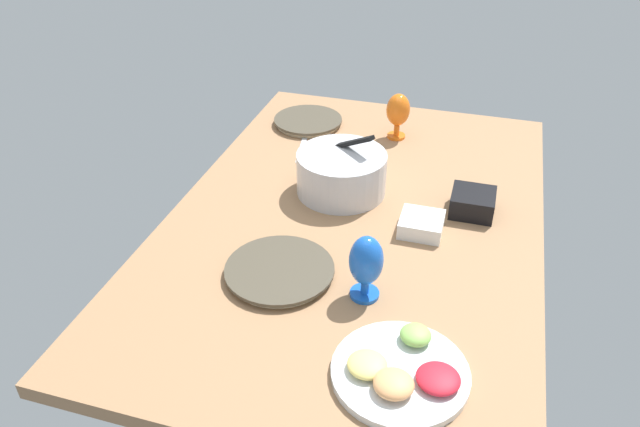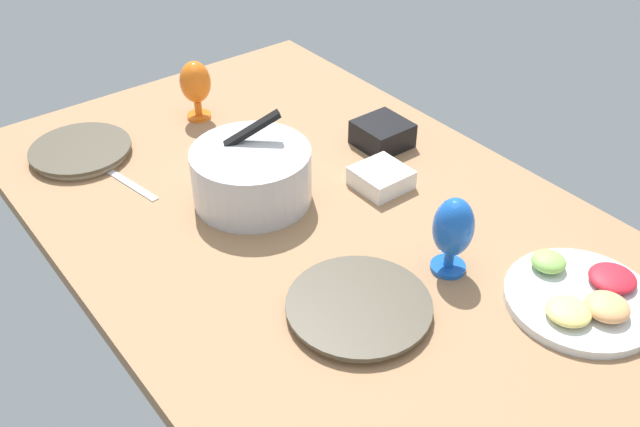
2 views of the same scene
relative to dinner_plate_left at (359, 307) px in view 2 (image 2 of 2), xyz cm
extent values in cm
cube|color=#99704C|center=(31.27, -11.98, -3.16)|extent=(160.00, 104.00, 4.00)
cylinder|color=beige|center=(0.00, 0.00, -0.46)|extent=(25.44, 25.44, 1.39)
cylinder|color=#494233|center=(0.00, 0.00, 0.65)|extent=(27.66, 27.66, 0.83)
cylinder|color=beige|center=(84.97, 19.10, -0.41)|extent=(23.01, 23.01, 1.49)
cylinder|color=#494233|center=(84.97, 19.10, 0.78)|extent=(25.01, 25.01, 0.89)
cylinder|color=silver|center=(42.97, -4.59, 5.24)|extent=(26.97, 26.97, 12.78)
cylinder|color=white|center=(42.97, -4.59, 9.07)|extent=(24.27, 24.27, 2.30)
cube|color=black|center=(47.69, -4.59, 12.71)|extent=(10.17, 18.89, 11.19)
cylinder|color=silver|center=(-24.01, -34.92, -0.26)|extent=(28.80, 28.80, 1.80)
ellipsoid|color=#8CC659|center=(-14.81, -36.46, 2.24)|extent=(6.82, 6.82, 3.19)
ellipsoid|color=#F9E072|center=(-25.71, -28.24, 2.00)|extent=(8.35, 8.35, 2.72)
ellipsoid|color=#F2A566|center=(-29.49, -34.44, 2.33)|extent=(8.25, 8.25, 3.37)
ellipsoid|color=red|center=(-25.20, -42.68, 1.86)|extent=(9.05, 9.05, 2.42)
cylinder|color=orange|center=(83.87, -14.03, -0.66)|extent=(6.39, 6.39, 1.00)
cylinder|color=orange|center=(83.87, -14.03, 1.76)|extent=(2.00, 2.00, 3.84)
ellipsoid|color=orange|center=(83.87, -14.03, 9.40)|extent=(8.22, 8.22, 11.44)
cylinder|color=blue|center=(-1.59, -22.21, -0.66)|extent=(7.16, 7.16, 1.00)
cylinder|color=blue|center=(-1.59, -22.21, 1.44)|extent=(2.00, 2.00, 3.19)
ellipsoid|color=blue|center=(-1.59, -22.21, 9.49)|extent=(8.13, 8.13, 12.92)
cube|color=white|center=(28.91, -31.18, 1.13)|extent=(11.71, 11.71, 4.57)
cube|color=#F9E072|center=(28.91, -31.18, 2.59)|extent=(9.60, 9.60, 1.46)
cube|color=black|center=(42.67, -43.76, 2.05)|extent=(12.31, 12.31, 6.42)
cube|color=tan|center=(42.67, -43.76, 4.11)|extent=(10.09, 10.09, 2.05)
cube|color=silver|center=(64.79, 15.11, -0.86)|extent=(18.03, 5.03, 0.60)
camera|label=1|loc=(-112.36, -43.72, 97.76)|focal=34.55mm
camera|label=2|loc=(-72.58, 65.31, 94.47)|focal=40.30mm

